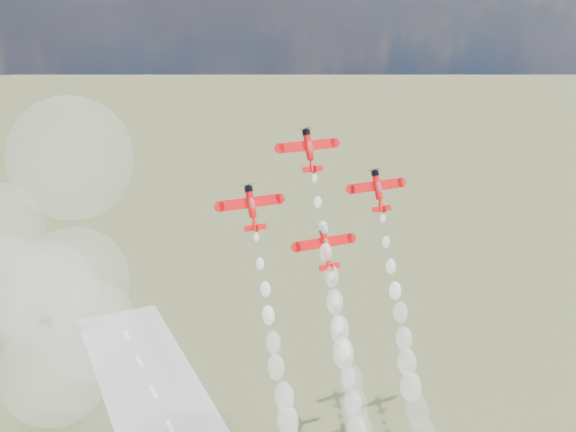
% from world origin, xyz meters
% --- Properties ---
extents(plane_lead, '(11.71, 5.56, 7.90)m').
position_xyz_m(plane_lead, '(18.12, 18.74, 90.44)').
color(plane_lead, red).
rests_on(plane_lead, ground).
extents(plane_left, '(11.71, 5.56, 7.90)m').
position_xyz_m(plane_left, '(4.88, 15.03, 81.95)').
color(plane_left, red).
rests_on(plane_left, ground).
extents(plane_right, '(11.71, 5.56, 7.90)m').
position_xyz_m(plane_right, '(31.36, 15.03, 81.95)').
color(plane_right, red).
rests_on(plane_right, ground).
extents(plane_slot, '(11.71, 5.56, 7.90)m').
position_xyz_m(plane_slot, '(18.12, 11.32, 73.45)').
color(plane_slot, red).
rests_on(plane_slot, ground).
extents(smoke_trail_lead, '(5.37, 24.02, 50.84)m').
position_xyz_m(smoke_trail_lead, '(18.33, -0.05, 47.81)').
color(smoke_trail_lead, white).
rests_on(smoke_trail_lead, plane_lead).
extents(smoke_trail_right, '(5.70, 23.50, 50.68)m').
position_xyz_m(smoke_trail_right, '(31.34, -3.50, 39.34)').
color(smoke_trail_right, white).
rests_on(smoke_trail_right, plane_right).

